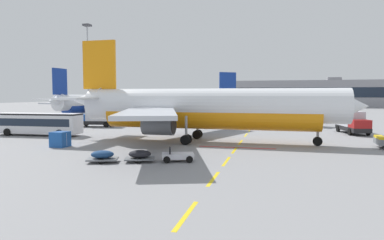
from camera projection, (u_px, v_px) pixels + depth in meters
The scene contains 11 objects.
apron_paint_markings at pixel (248, 132), 49.76m from camera, with size 8.00×96.15×0.01m.
airliner_foreground at pixel (204, 108), 39.28m from camera, with size 34.70×34.63×12.20m.
airliner_mid_left at pixel (274, 106), 70.09m from camera, with size 25.32×23.48×9.82m.
airliner_far_right at pixel (96, 103), 80.62m from camera, with size 30.58×30.96×10.85m.
apron_shuttle_bus at pixel (38, 122), 45.79m from camera, with size 12.13×3.39×3.00m.
catering_truck at pixel (97, 117), 58.22m from camera, with size 7.27×3.42×3.14m.
ground_power_truck at pixel (352, 122), 48.09m from camera, with size 3.55×7.30×3.14m.
baggage_train at pixel (140, 156), 27.67m from camera, with size 8.62×4.11×1.14m.
uld_cargo_container at pixel (60, 139), 35.70m from camera, with size 1.68×1.64×1.60m.
apron_light_mast_near at pixel (88, 59), 88.31m from camera, with size 1.80×1.80×23.69m.
terminal_satellite at pixel (308, 94), 158.91m from camera, with size 73.94×23.29×13.49m.
Camera 1 is at (21.86, -13.05, 5.46)m, focal length 31.78 mm.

